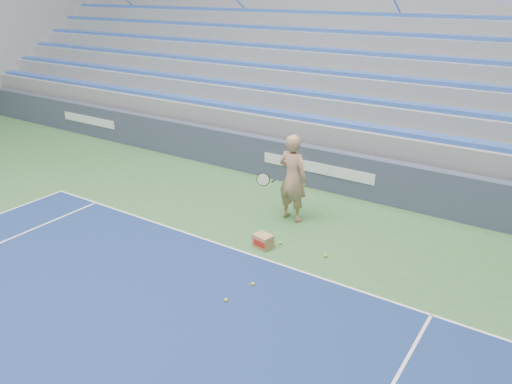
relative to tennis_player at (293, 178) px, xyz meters
The scene contains 8 objects.
sponsor_barrier 2.17m from the tennis_player, 100.08° to the left, with size 30.00×0.32×1.10m.
bleachers 7.93m from the tennis_player, 92.75° to the left, with size 31.00×9.15×7.30m.
tennis_player is the anchor object (origin of this frame).
ball_box 1.75m from the tennis_player, 83.01° to the right, with size 0.42×0.35×0.28m.
tennis_ball_0 1.61m from the tennis_player, 70.64° to the right, with size 0.07×0.07×0.07m, color #C4DE2D.
tennis_ball_1 3.67m from the tennis_player, 78.50° to the right, with size 0.07×0.07×0.07m, color #C4DE2D.
tennis_ball_2 3.08m from the tennis_player, 73.88° to the right, with size 0.07×0.07×0.07m, color #C4DE2D.
tennis_ball_3 2.09m from the tennis_player, 38.77° to the right, with size 0.07×0.07×0.07m, color #C4DE2D.
Camera 1 is at (5.47, 4.66, 5.00)m, focal length 35.00 mm.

